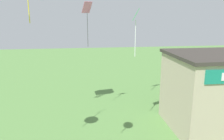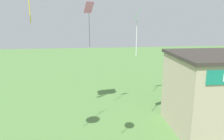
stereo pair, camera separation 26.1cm
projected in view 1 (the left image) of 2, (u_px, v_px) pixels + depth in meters
The scene contains 2 objects.
kite_pink_diamond at pixel (87, 15), 17.14m from camera, with size 0.89×0.82×3.54m.
kite_green_diamond at pixel (136, 23), 14.88m from camera, with size 0.58×0.74×3.28m.
Camera 1 is at (-1.59, -2.02, 8.58)m, focal length 35.00 mm.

